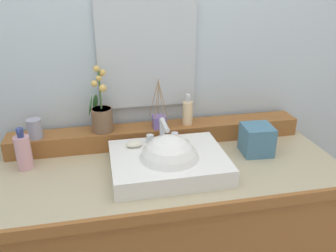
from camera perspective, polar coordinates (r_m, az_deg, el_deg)
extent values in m
cube|color=silver|center=(1.72, -2.91, 16.12)|extent=(3.32, 0.20, 2.75)
cube|color=brown|center=(1.76, 0.02, -18.99)|extent=(1.45, 0.59, 0.81)
cube|color=tan|center=(1.51, 0.02, -7.02)|extent=(1.47, 0.62, 0.04)
cube|color=brown|center=(1.26, 2.96, -14.00)|extent=(1.47, 0.02, 0.04)
cube|color=brown|center=(1.68, -1.59, -1.28)|extent=(1.39, 0.13, 0.09)
cube|color=white|center=(1.44, 0.06, -6.02)|extent=(0.47, 0.37, 0.07)
sphere|color=white|center=(1.43, 0.21, -6.43)|extent=(0.26, 0.26, 0.26)
cylinder|color=silver|center=(1.52, -0.93, -0.82)|extent=(0.02, 0.02, 0.10)
cylinder|color=silver|center=(1.45, -0.53, 0.11)|extent=(0.02, 0.11, 0.02)
sphere|color=silver|center=(1.50, -0.94, 0.93)|extent=(0.03, 0.03, 0.03)
cylinder|color=silver|center=(1.52, -2.96, -2.09)|extent=(0.03, 0.03, 0.04)
cylinder|color=silver|center=(1.54, 1.09, -1.73)|extent=(0.03, 0.03, 0.04)
ellipsoid|color=beige|center=(1.49, -5.59, -2.98)|extent=(0.07, 0.04, 0.02)
cylinder|color=brown|center=(1.62, -10.69, 1.00)|extent=(0.10, 0.10, 0.11)
cylinder|color=tan|center=(1.60, -10.82, 2.61)|extent=(0.08, 0.08, 0.01)
cylinder|color=#476B38|center=(1.57, -11.08, 5.92)|extent=(0.01, 0.01, 0.18)
ellipsoid|color=#387033|center=(1.60, -12.59, 3.24)|extent=(0.03, 0.03, 0.10)
ellipsoid|color=#387033|center=(1.62, -11.82, 3.67)|extent=(0.04, 0.04, 0.09)
sphere|color=#D6AD54|center=(1.55, -10.63, 6.09)|extent=(0.03, 0.03, 0.03)
sphere|color=#D6AD54|center=(1.55, -11.98, 6.80)|extent=(0.03, 0.03, 0.03)
sphere|color=#D6AD54|center=(1.55, -11.28, 7.70)|extent=(0.03, 0.03, 0.03)
sphere|color=#D6AD54|center=(1.56, -10.70, 8.56)|extent=(0.03, 0.03, 0.03)
sphere|color=#D6AD54|center=(1.55, -11.64, 9.17)|extent=(0.03, 0.03, 0.03)
cylinder|color=beige|center=(1.66, 3.23, 2.09)|extent=(0.05, 0.05, 0.11)
cylinder|color=silver|center=(1.64, 3.28, 4.24)|extent=(0.02, 0.02, 0.02)
cylinder|color=silver|center=(1.63, 3.30, 4.87)|extent=(0.02, 0.02, 0.02)
cylinder|color=silver|center=(1.62, 3.42, 4.86)|extent=(0.01, 0.03, 0.01)
cylinder|color=#9394A8|center=(1.63, -20.96, -0.42)|extent=(0.06, 0.06, 0.09)
cube|color=#6D579B|center=(1.63, -1.50, 0.68)|extent=(0.06, 0.06, 0.06)
cylinder|color=#9E7A4C|center=(1.60, -0.80, 4.33)|extent=(0.05, 0.01, 0.18)
cylinder|color=#9E7A4C|center=(1.60, -1.57, 4.60)|extent=(0.01, 0.03, 0.19)
cylinder|color=#9E7A4C|center=(1.60, -2.35, 4.51)|extent=(0.04, 0.03, 0.19)
cylinder|color=#9E7A4C|center=(1.58, -1.88, 4.02)|extent=(0.03, 0.02, 0.17)
cylinder|color=#9E7A4C|center=(1.58, -1.11, 4.05)|extent=(0.02, 0.04, 0.18)
cylinder|color=#D89EA8|center=(1.56, -22.55, -4.06)|extent=(0.06, 0.06, 0.14)
cylinder|color=navy|center=(1.53, -23.01, -1.35)|extent=(0.03, 0.03, 0.02)
cylinder|color=navy|center=(1.52, -23.12, -0.70)|extent=(0.03, 0.03, 0.02)
cylinder|color=navy|center=(1.50, -23.26, -0.83)|extent=(0.01, 0.04, 0.01)
cube|color=teal|center=(1.62, 14.31, -2.17)|extent=(0.14, 0.14, 0.13)
cube|color=silver|center=(1.63, -3.45, 11.50)|extent=(0.45, 0.02, 0.49)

